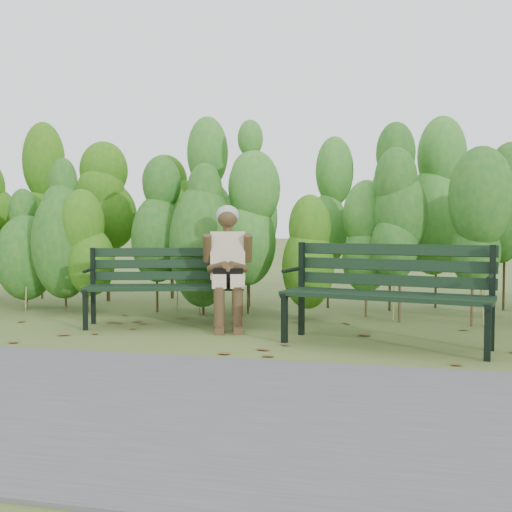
# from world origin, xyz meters

# --- Properties ---
(ground) EXTENTS (80.00, 80.00, 0.00)m
(ground) POSITION_xyz_m (0.00, 0.00, 0.00)
(ground) COLOR #475A29
(footpath) EXTENTS (60.00, 2.50, 0.01)m
(footpath) POSITION_xyz_m (0.00, -2.20, 0.01)
(footpath) COLOR #474749
(footpath) RESTS_ON ground
(hedge_band) EXTENTS (11.04, 1.67, 2.42)m
(hedge_band) POSITION_xyz_m (0.00, 1.86, 1.26)
(hedge_band) COLOR #47381E
(hedge_band) RESTS_ON ground
(leaf_litter) EXTENTS (5.60, 2.14, 0.01)m
(leaf_litter) POSITION_xyz_m (0.29, -0.19, 0.00)
(leaf_litter) COLOR brown
(leaf_litter) RESTS_ON ground
(bench_left) EXTENTS (1.71, 0.97, 0.82)m
(bench_left) POSITION_xyz_m (-1.02, 0.52, 0.48)
(bench_left) COLOR black
(bench_left) RESTS_ON ground
(bench_right) EXTENTS (1.87, 0.95, 0.89)m
(bench_right) POSITION_xyz_m (1.28, -0.04, 0.53)
(bench_right) COLOR black
(bench_right) RESTS_ON ground
(seated_woman) EXTENTS (0.56, 0.81, 1.27)m
(seated_woman) POSITION_xyz_m (-0.34, 0.54, 0.70)
(seated_woman) COLOR beige
(seated_woman) RESTS_ON ground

